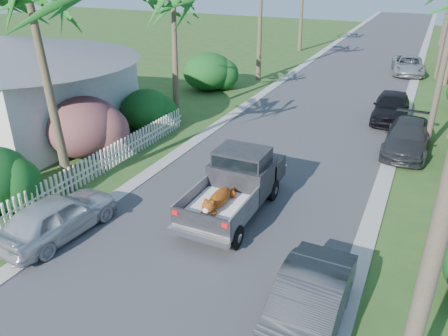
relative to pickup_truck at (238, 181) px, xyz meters
The scene contains 17 objects.
ground 4.77m from the pickup_truck, 89.80° to the right, with size 120.00×120.00×0.00m, color #2A5520.
road 20.37m from the pickup_truck, 89.95° to the left, with size 8.00×100.00×0.02m, color #38383A.
curb_left 20.81m from the pickup_truck, 101.89° to the left, with size 0.60×100.00×0.06m, color #A5A39E.
curb_right 20.82m from the pickup_truck, 78.02° to the left, with size 0.60×100.00×0.06m, color #A5A39E.
pickup_truck is the anchor object (origin of this frame).
parked_car_rn 5.81m from the pickup_truck, 51.43° to the right, with size 1.48×4.24×1.40m, color #2F3235.
parked_car_rm 9.12m from the pickup_truck, 58.28° to the left, with size 1.84×4.52×1.31m, color #292A2D.
parked_car_rf 12.42m from the pickup_truck, 72.90° to the left, with size 1.77×4.39×1.50m, color black.
parked_car_rd 23.97m from the pickup_truck, 81.32° to the left, with size 2.17×4.71×1.31m, color #A5A7AC.
parked_car_ln 5.82m from the pickup_truck, 137.80° to the right, with size 1.58×3.92×1.34m, color silver.
shrub_l_b 7.90m from the pickup_truck, behind, with size 3.00×3.30×2.60m, color #C41C5D.
shrub_l_c 9.11m from the pickup_truck, 144.11° to the left, with size 2.40×2.64×2.00m, color #134319.
shrub_l_d 15.55m from the pickup_truck, 120.90° to the left, with size 3.20×3.52×2.40m, color #134319.
picket_fence 6.06m from the pickup_truck, behind, with size 0.10×11.00×1.00m, color white.
house_left 13.24m from the pickup_truck, 169.78° to the left, with size 9.00×8.00×4.60m.
utility_pole_a 9.42m from the pickup_truck, 49.85° to the right, with size 1.60×0.26×9.00m.
utility_pole_b 10.68m from the pickup_truck, 56.05° to the left, with size 1.60×0.26×9.00m.
Camera 1 is at (5.11, -7.36, 7.68)m, focal length 35.00 mm.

